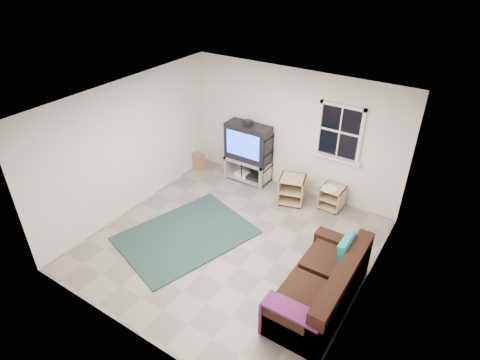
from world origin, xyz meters
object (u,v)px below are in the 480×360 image
Objects in this scene: side_table_right at (332,196)px; sofa at (322,287)px; tv_unit at (248,148)px; side_table_left at (292,188)px; av_rack at (257,161)px.

sofa is (0.81, -2.44, 0.04)m from side_table_right.
side_table_left is at bearing -10.70° from tv_unit.
side_table_right is (1.78, -0.03, -0.23)m from av_rack.
sofa is at bearing -54.23° from side_table_left.
side_table_right is at bearing 16.62° from side_table_left.
side_table_left is (1.01, -0.26, -0.20)m from av_rack.
av_rack is 1.06m from side_table_left.
side_table_left is 2.72m from sofa.
tv_unit is 2.35× the size of side_table_left.
side_table_right is at bearing 108.40° from sofa.
av_rack is (0.21, 0.03, -0.28)m from tv_unit.
tv_unit is 3.74m from sofa.
av_rack is at bearing 179.05° from side_table_right.
sofa reaches higher than side_table_right.
sofa is (1.59, -2.21, 0.01)m from side_table_left.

